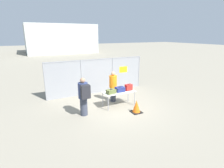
% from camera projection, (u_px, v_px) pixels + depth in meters
% --- Properties ---
extents(ground_plane, '(120.00, 120.00, 0.00)m').
position_uv_depth(ground_plane, '(118.00, 107.00, 9.02)').
color(ground_plane, gray).
extents(fence_section, '(6.38, 0.07, 2.18)m').
position_uv_depth(fence_section, '(98.00, 75.00, 10.99)').
color(fence_section, gray).
rests_on(fence_section, ground_plane).
extents(inspection_table, '(1.66, 0.74, 0.78)m').
position_uv_depth(inspection_table, '(119.00, 93.00, 9.01)').
color(inspection_table, silver).
rests_on(inspection_table, ground_plane).
extents(suitcase_olive, '(0.50, 0.36, 0.23)m').
position_uv_depth(suitcase_olive, '(111.00, 92.00, 8.65)').
color(suitcase_olive, '#566033').
rests_on(suitcase_olive, inspection_table).
extents(suitcase_navy, '(0.46, 0.36, 0.26)m').
position_uv_depth(suitcase_navy, '(120.00, 89.00, 8.97)').
color(suitcase_navy, navy).
rests_on(suitcase_navy, inspection_table).
extents(suitcase_red, '(0.38, 0.24, 0.35)m').
position_uv_depth(suitcase_red, '(129.00, 87.00, 9.15)').
color(suitcase_red, red).
rests_on(suitcase_red, inspection_table).
extents(traveler_hooded, '(0.44, 0.68, 1.78)m').
position_uv_depth(traveler_hooded, '(84.00, 95.00, 7.84)').
color(traveler_hooded, '#383D4C').
rests_on(traveler_hooded, ground_plane).
extents(security_worker_near, '(0.42, 0.42, 1.69)m').
position_uv_depth(security_worker_near, '(113.00, 86.00, 9.63)').
color(security_worker_near, '#383D4C').
rests_on(security_worker_near, ground_plane).
extents(utility_trailer, '(4.44, 2.10, 0.67)m').
position_uv_depth(utility_trailer, '(98.00, 79.00, 13.12)').
color(utility_trailer, '#B2B2B7').
rests_on(utility_trailer, ground_plane).
extents(distant_hangar, '(13.03, 10.02, 5.51)m').
position_uv_depth(distant_hangar, '(60.00, 39.00, 36.00)').
color(distant_hangar, '#B2B7B2').
rests_on(distant_hangar, ground_plane).
extents(traffic_cone, '(0.49, 0.49, 0.62)m').
position_uv_depth(traffic_cone, '(136.00, 107.00, 8.35)').
color(traffic_cone, black).
rests_on(traffic_cone, ground_plane).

